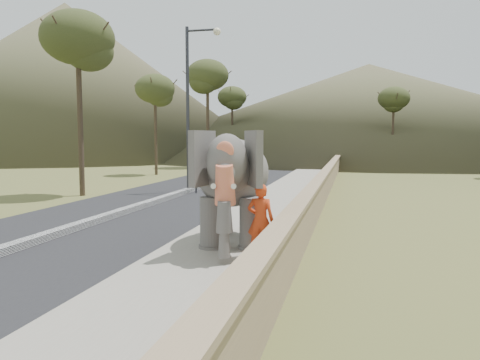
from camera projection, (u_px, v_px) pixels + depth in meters
The scene contains 12 objects.
ground at pixel (158, 316), 7.21m from camera, with size 160.00×160.00×0.00m, color olive.
road at pixel (142, 208), 18.05m from camera, with size 7.00×120.00×0.03m, color black.
median at pixel (142, 205), 18.04m from camera, with size 0.35×120.00×0.22m, color black.
walkway at pixel (270, 211), 16.88m from camera, with size 3.00×120.00×0.15m, color #9E9687.
parapet at pixel (316, 199), 16.45m from camera, with size 0.30×120.00×1.10m, color tan.
lamppost at pixel (194, 93), 22.59m from camera, with size 1.76×0.36×8.00m.
signboard at pixel (196, 160), 22.55m from camera, with size 0.60×0.08×2.40m.
hill_left at pixel (67, 80), 68.30m from camera, with size 60.00×60.00×22.00m, color brown.
hill_far at pixel (368, 109), 73.14m from camera, with size 80.00×80.00×14.00m, color brown.
elephant_and_man at pixel (234, 188), 11.62m from camera, with size 2.45×3.96×2.69m.
motorcyclist at pixel (243, 172), 26.59m from camera, with size 1.38×1.89×1.87m.
trees at pixel (338, 119), 35.31m from camera, with size 47.37×42.99×9.79m.
Camera 1 is at (2.86, -6.49, 2.75)m, focal length 35.00 mm.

